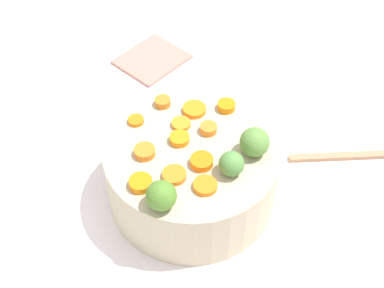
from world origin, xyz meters
name	(u,v)px	position (x,y,z in m)	size (l,w,h in m)	color
tabletop	(167,194)	(0.00, 0.00, 0.01)	(2.40, 2.40, 0.02)	white
serving_bowl_carrots	(192,172)	(0.01, -0.04, 0.07)	(0.26, 0.26, 0.11)	#B9AE8D
carrot_slice_0	(136,120)	(0.03, 0.06, 0.13)	(0.02, 0.02, 0.01)	orange
carrot_slice_1	(209,129)	(0.05, -0.05, 0.13)	(0.03, 0.03, 0.01)	orange
carrot_slice_2	(163,102)	(0.08, 0.04, 0.13)	(0.02, 0.02, 0.01)	orange
carrot_slice_3	(179,139)	(0.02, -0.02, 0.13)	(0.03, 0.03, 0.01)	orange
carrot_slice_4	(145,152)	(-0.03, 0.02, 0.13)	(0.03, 0.03, 0.01)	orange
carrot_slice_5	(226,106)	(0.11, -0.06, 0.13)	(0.03, 0.03, 0.01)	orange
carrot_slice_6	(181,124)	(0.05, -0.01, 0.13)	(0.03, 0.03, 0.01)	orange
carrot_slice_7	(142,184)	(-0.08, 0.00, 0.13)	(0.03, 0.03, 0.01)	orange
carrot_slice_8	(174,175)	(-0.05, -0.04, 0.13)	(0.03, 0.03, 0.01)	orange
carrot_slice_9	(202,161)	(-0.01, -0.06, 0.13)	(0.03, 0.03, 0.01)	orange
carrot_slice_10	(194,109)	(0.08, -0.01, 0.13)	(0.04, 0.04, 0.01)	orange
carrot_slice_11	(205,186)	(-0.05, -0.08, 0.13)	(0.03, 0.03, 0.01)	orange
brussels_sprout_0	(231,164)	(-0.01, -0.11, 0.15)	(0.04, 0.04, 0.04)	#50853D
brussels_sprout_1	(255,142)	(0.04, -0.12, 0.15)	(0.04, 0.04, 0.04)	#58893B
brussels_sprout_2	(161,196)	(-0.10, -0.04, 0.15)	(0.04, 0.04, 0.04)	#4D7D29
dish_towel	(152,59)	(0.29, 0.16, 0.02)	(0.12, 0.11, 0.01)	tan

